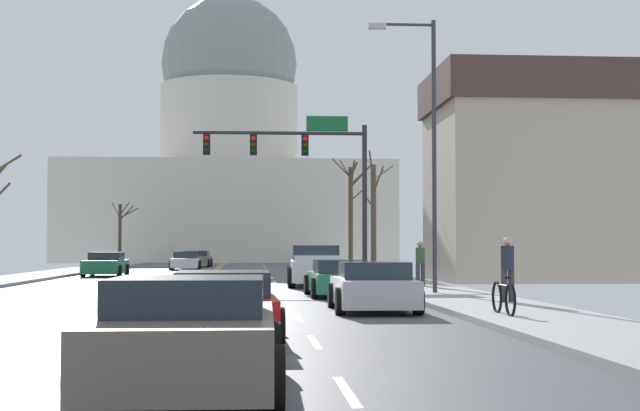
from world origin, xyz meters
The scene contains 19 objects.
ground centered at (0.00, 0.00, 0.02)m, with size 20.00×180.00×0.20m.
signal_gantry centered at (4.87, 17.87, 5.48)m, with size 7.91×0.41×7.40m.
street_lamp_right centered at (7.95, 4.80, 5.18)m, with size 2.16×0.24×8.62m.
capitol_building centered at (0.00, 76.30, 10.40)m, with size 33.42×23.94×31.22m.
pickup_truck_near_00 centered at (5.04, 13.01, 0.73)m, with size 2.40×5.28×1.63m.
sedan_near_01 centered at (5.21, 5.36, 0.54)m, with size 2.02×4.27×1.16m.
sedan_near_02 centered at (5.43, -1.35, 0.57)m, with size 2.09×4.26×1.21m.
sedan_near_03 centered at (1.97, -8.05, 0.55)m, with size 2.02×4.60×1.17m.
sedan_near_04 centered at (1.77, -13.55, 0.59)m, with size 2.13×4.31×1.25m.
sedan_oncoming_00 centered at (-5.28, 26.03, 0.61)m, with size 2.09×4.41×1.28m.
sedan_oncoming_01 centered at (-2.02, 39.54, 0.58)m, with size 2.12×4.60×1.25m.
sedan_oncoming_02 centered at (-1.72, 48.11, 0.60)m, with size 2.23×4.45×1.24m.
flank_building_01 centered at (16.49, 18.01, 4.90)m, with size 11.40×7.74×9.69m.
bare_tree_00 centered at (8.80, 23.74, 3.18)m, with size 1.70×2.64×6.37m.
bare_tree_02 centered at (8.35, 30.45, 3.64)m, with size 2.48×1.60×6.65m.
bare_tree_03 centered at (-8.06, 51.38, 2.80)m, with size 2.23×1.49×5.08m.
pedestrian_00 centered at (9.11, -0.21, 1.08)m, with size 0.35×0.34×1.69m.
pedestrian_01 centered at (8.65, 9.76, 1.04)m, with size 0.35×0.34×1.63m.
bicycle_parked centered at (7.83, -4.43, 0.49)m, with size 0.12×1.77×0.85m.
Camera 1 is at (2.45, -23.84, 1.59)m, focal length 51.82 mm.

